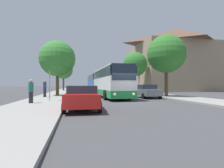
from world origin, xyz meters
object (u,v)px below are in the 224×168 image
(pedestrian_waiting_near, at_px, (45,88))
(tree_left_far, at_px, (57,59))
(tree_right_near, at_px, (135,64))
(pedestrian_waiting_far, at_px, (31,91))
(bus_stop_sign, at_px, (50,82))
(tree_left_near, at_px, (63,70))
(parked_car_left_curb, at_px, (82,97))
(parked_car_right_near, at_px, (147,91))
(tree_right_mid, at_px, (166,54))
(parked_car_right_far, at_px, (113,88))
(bus_middle, at_px, (96,83))
(bus_front, at_px, (110,82))

(pedestrian_waiting_near, relative_size, tree_left_far, 0.27)
(tree_right_near, bearing_deg, pedestrian_waiting_far, -126.98)
(bus_stop_sign, xyz_separation_m, tree_left_far, (-0.10, 7.67, 3.10))
(pedestrian_waiting_far, relative_size, tree_left_near, 0.24)
(parked_car_left_curb, relative_size, parked_car_right_near, 1.01)
(tree_left_far, distance_m, tree_right_mid, 13.60)
(parked_car_right_far, xyz_separation_m, tree_left_near, (-11.28, 7.08, 4.47))
(parked_car_left_curb, xyz_separation_m, tree_right_mid, (10.11, 8.15, 4.37))
(bus_middle, xyz_separation_m, tree_right_near, (8.00, -0.05, 3.88))
(bus_middle, distance_m, tree_right_near, 8.89)
(tree_left_near, distance_m, tree_right_near, 18.74)
(parked_car_right_far, bearing_deg, bus_stop_sign, 66.29)
(pedestrian_waiting_near, bearing_deg, tree_left_far, -53.94)
(bus_front, distance_m, tree_left_far, 7.68)
(parked_car_left_curb, xyz_separation_m, parked_car_right_far, (7.94, 27.57, 0.02))
(bus_front, xyz_separation_m, tree_left_far, (-6.30, 3.16, 3.06))
(parked_car_right_near, relative_size, bus_stop_sign, 1.75)
(bus_middle, height_order, pedestrian_waiting_far, bus_middle)
(bus_middle, relative_size, bus_stop_sign, 4.08)
(bus_stop_sign, bearing_deg, bus_middle, 71.29)
(parked_car_right_near, relative_size, pedestrian_waiting_near, 2.42)
(pedestrian_waiting_near, distance_m, tree_left_far, 4.98)
(parked_car_right_near, bearing_deg, tree_right_near, -103.61)
(tree_left_far, bearing_deg, pedestrian_waiting_far, -95.61)
(bus_front, distance_m, bus_middle, 13.88)
(bus_front, height_order, parked_car_left_curb, bus_front)
(tree_left_near, bearing_deg, pedestrian_waiting_near, -90.85)
(bus_middle, bearing_deg, tree_right_near, -1.67)
(parked_car_left_curb, relative_size, pedestrian_waiting_near, 2.45)
(parked_car_right_near, distance_m, tree_right_near, 16.71)
(pedestrian_waiting_far, relative_size, tree_left_far, 0.25)
(bus_stop_sign, relative_size, pedestrian_waiting_far, 1.49)
(parked_car_right_near, xyz_separation_m, tree_right_mid, (2.55, 0.16, 4.34))
(pedestrian_waiting_near, distance_m, tree_left_near, 25.36)
(bus_stop_sign, height_order, tree_left_near, tree_left_near)
(bus_stop_sign, distance_m, pedestrian_waiting_far, 2.32)
(bus_front, distance_m, tree_right_near, 16.47)
(pedestrian_waiting_far, bearing_deg, tree_right_near, 27.06)
(bus_stop_sign, height_order, pedestrian_waiting_near, bus_stop_sign)
(pedestrian_waiting_far, relative_size, tree_right_near, 0.22)
(pedestrian_waiting_near, bearing_deg, bus_front, -125.89)
(bus_front, xyz_separation_m, pedestrian_waiting_far, (-7.24, -6.45, -0.77))
(bus_stop_sign, distance_m, pedestrian_waiting_near, 4.74)
(tree_left_near, xyz_separation_m, tree_left_far, (0.66, -21.91, -0.39))
(parked_car_right_near, relative_size, tree_right_mid, 0.63)
(pedestrian_waiting_near, relative_size, tree_left_near, 0.25)
(parked_car_left_curb, bearing_deg, bus_front, 71.98)
(parked_car_left_curb, distance_m, parked_car_right_near, 11.00)
(bus_middle, relative_size, parked_car_left_curb, 2.31)
(pedestrian_waiting_far, xyz_separation_m, tree_right_mid, (13.74, 5.01, 4.10))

